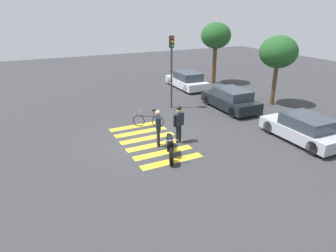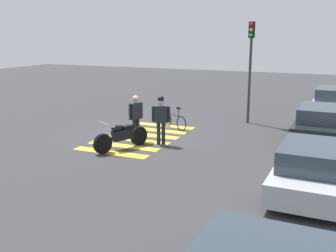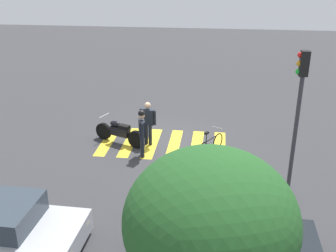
# 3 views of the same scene
# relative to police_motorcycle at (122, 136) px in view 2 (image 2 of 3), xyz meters

# --- Properties ---
(ground_plane) EXTENTS (60.00, 60.00, 0.00)m
(ground_plane) POSITION_rel_police_motorcycle_xyz_m (-1.72, -0.16, -0.48)
(ground_plane) COLOR #38383A
(police_motorcycle) EXTENTS (2.16, 1.08, 1.07)m
(police_motorcycle) POSITION_rel_police_motorcycle_xyz_m (0.00, 0.00, 0.00)
(police_motorcycle) COLOR black
(police_motorcycle) RESTS_ON ground_plane
(leaning_bicycle) EXTENTS (0.91, 1.47, 0.98)m
(leaning_bicycle) POSITION_rel_police_motorcycle_xyz_m (-3.61, 0.50, -0.11)
(leaning_bicycle) COLOR black
(leaning_bicycle) RESTS_ON ground_plane
(officer_on_foot) EXTENTS (0.33, 0.66, 1.83)m
(officer_on_foot) POSITION_rel_police_motorcycle_xyz_m (-1.11, 1.03, 0.59)
(officer_on_foot) COLOR #1E232D
(officer_on_foot) RESTS_ON ground_plane
(officer_by_motorcycle) EXTENTS (0.67, 0.35, 1.77)m
(officer_by_motorcycle) POSITION_rel_police_motorcycle_xyz_m (-1.15, -0.03, 0.54)
(officer_by_motorcycle) COLOR #1E232D
(officer_by_motorcycle) RESTS_ON ground_plane
(crosswalk_stripes) EXTENTS (4.95, 2.84, 0.01)m
(crosswalk_stripes) POSITION_rel_police_motorcycle_xyz_m (-1.72, -0.16, -0.47)
(crosswalk_stripes) COLOR yellow
(crosswalk_stripes) RESTS_ON ground_plane
(car_white_van) EXTENTS (4.28, 1.91, 1.33)m
(car_white_van) POSITION_rel_police_motorcycle_xyz_m (-10.14, 6.63, 0.15)
(car_white_van) COLOR black
(car_white_van) RESTS_ON ground_plane
(car_black_suv) EXTENTS (4.24, 1.88, 1.35)m
(car_black_suv) POSITION_rel_police_motorcycle_xyz_m (-4.10, 6.39, 0.17)
(car_black_suv) COLOR black
(car_black_suv) RESTS_ON ground_plane
(car_silver_sedan) EXTENTS (4.07, 1.97, 1.30)m
(car_silver_sedan) POSITION_rel_police_motorcycle_xyz_m (1.45, 6.54, 0.15)
(car_silver_sedan) COLOR black
(car_silver_sedan) RESTS_ON ground_plane
(traffic_light_pole) EXTENTS (0.33, 0.24, 4.53)m
(traffic_light_pole) POSITION_rel_police_motorcycle_xyz_m (-6.05, 3.15, 2.55)
(traffic_light_pole) COLOR #38383D
(traffic_light_pole) RESTS_ON ground_plane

